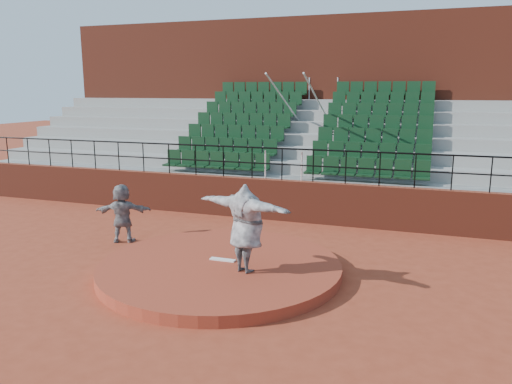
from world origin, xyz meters
TOP-DOWN VIEW (x-y plane):
  - ground at (0.00, 0.00)m, footprint 90.00×90.00m
  - pitchers_mound at (0.00, 0.00)m, footprint 5.50×5.50m
  - pitching_rubber at (0.00, 0.15)m, footprint 0.60×0.15m
  - boundary_wall at (0.00, 5.00)m, footprint 24.00×0.30m
  - wall_railing at (0.00, 5.00)m, footprint 24.04×0.05m
  - seating_deck at (0.00, 8.64)m, footprint 24.00×5.97m
  - press_box_facade at (0.00, 12.60)m, footprint 24.00×3.00m
  - pitcher at (0.75, -0.33)m, footprint 2.45×1.35m
  - fielder at (-3.45, 1.34)m, footprint 1.57×0.98m

SIDE VIEW (x-z plane):
  - ground at x=0.00m, z-range 0.00..0.00m
  - pitchers_mound at x=0.00m, z-range 0.00..0.25m
  - pitching_rubber at x=0.00m, z-range 0.25..0.28m
  - boundary_wall at x=0.00m, z-range 0.00..1.30m
  - fielder at x=-3.45m, z-range 0.00..1.62m
  - pitcher at x=0.75m, z-range 0.25..2.18m
  - seating_deck at x=0.00m, z-range -0.86..3.77m
  - wall_railing at x=0.00m, z-range 1.52..2.54m
  - press_box_facade at x=0.00m, z-range 0.00..7.10m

